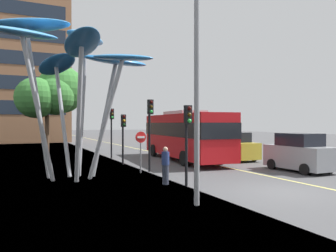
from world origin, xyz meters
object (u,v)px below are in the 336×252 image
at_px(car_parked_far, 233,147).
at_px(pedestrian, 165,165).
at_px(traffic_light_kerb_far, 150,120).
at_px(car_parked_mid, 299,153).
at_px(traffic_light_kerb_near, 187,128).
at_px(red_bus, 184,133).
at_px(street_lamp, 204,45).
at_px(no_entry_sign, 141,145).
at_px(traffic_light_opposite, 112,122).
at_px(leaf_sculpture, 69,53).
at_px(traffic_light_island_mid, 123,128).

height_order(car_parked_far, pedestrian, car_parked_far).
bearing_deg(traffic_light_kerb_far, car_parked_mid, -23.00).
distance_m(traffic_light_kerb_near, traffic_light_kerb_far, 4.55).
bearing_deg(car_parked_far, red_bus, 159.79).
distance_m(red_bus, traffic_light_kerb_far, 6.13).
height_order(red_bus, street_lamp, street_lamp).
height_order(car_parked_mid, car_parked_far, car_parked_mid).
height_order(traffic_light_kerb_near, pedestrian, traffic_light_kerb_near).
xyz_separation_m(traffic_light_kerb_far, street_lamp, (-1.06, -7.48, 2.40)).
xyz_separation_m(car_parked_mid, car_parked_far, (0.03, 6.25, -0.05)).
height_order(street_lamp, no_entry_sign, street_lamp).
distance_m(traffic_light_kerb_near, traffic_light_opposite, 12.25).
height_order(traffic_light_kerb_far, car_parked_mid, traffic_light_kerb_far).
height_order(leaf_sculpture, traffic_light_opposite, leaf_sculpture).
bearing_deg(car_parked_far, car_parked_mid, -90.29).
distance_m(red_bus, leaf_sculpture, 10.55).
bearing_deg(traffic_light_kerb_far, no_entry_sign, -166.41).
distance_m(traffic_light_kerb_far, no_entry_sign, 1.50).
distance_m(red_bus, traffic_light_island_mid, 4.80).
relative_size(car_parked_mid, car_parked_far, 0.91).
bearing_deg(street_lamp, traffic_light_kerb_near, 72.10).
relative_size(leaf_sculpture, traffic_light_kerb_near, 2.70).
height_order(traffic_light_kerb_near, car_parked_far, traffic_light_kerb_near).
relative_size(traffic_light_opposite, car_parked_far, 0.89).
bearing_deg(traffic_light_kerb_near, car_parked_mid, 9.40).
relative_size(traffic_light_island_mid, car_parked_far, 0.76).
relative_size(traffic_light_kerb_far, street_lamp, 0.47).
distance_m(leaf_sculpture, pedestrian, 7.34).
bearing_deg(pedestrian, traffic_light_kerb_far, 78.39).
relative_size(leaf_sculpture, street_lamp, 1.10).
xyz_separation_m(traffic_light_kerb_near, pedestrian, (-0.65, 0.82, -1.67)).
distance_m(car_parked_mid, pedestrian, 8.43).
height_order(traffic_light_kerb_far, traffic_light_island_mid, traffic_light_kerb_far).
relative_size(street_lamp, pedestrian, 5.11).
bearing_deg(street_lamp, leaf_sculpture, 113.83).
xyz_separation_m(street_lamp, pedestrian, (0.30, 3.76, -4.44)).
height_order(car_parked_mid, street_lamp, street_lamp).
xyz_separation_m(pedestrian, no_entry_sign, (0.16, 3.57, 0.67)).
relative_size(traffic_light_kerb_near, no_entry_sign, 1.54).
bearing_deg(traffic_light_opposite, red_bus, -38.42).
height_order(traffic_light_kerb_far, traffic_light_opposite, traffic_light_kerb_far).
distance_m(red_bus, car_parked_far, 3.70).
height_order(leaf_sculpture, traffic_light_kerb_far, leaf_sculpture).
distance_m(car_parked_mid, no_entry_sign, 8.83).
bearing_deg(traffic_light_island_mid, traffic_light_opposite, 85.08).
bearing_deg(leaf_sculpture, no_entry_sign, -1.01).
relative_size(traffic_light_kerb_far, traffic_light_island_mid, 1.23).
relative_size(red_bus, traffic_light_island_mid, 3.48).
bearing_deg(street_lamp, traffic_light_opposite, 86.18).
xyz_separation_m(traffic_light_kerb_far, car_parked_mid, (7.65, -3.25, -1.87)).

